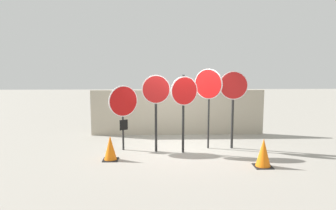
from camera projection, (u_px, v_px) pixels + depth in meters
name	position (u px, v px, depth m)	size (l,w,h in m)	color
ground_plane	(181.00, 149.00, 10.19)	(40.00, 40.00, 0.00)	gray
fence_back	(178.00, 112.00, 12.07)	(6.36, 0.12, 1.66)	#A89E89
stop_sign_0	(123.00, 105.00, 9.90)	(0.82, 0.51, 2.00)	black
stop_sign_1	(156.00, 97.00, 9.68)	(0.85, 0.18, 2.33)	black
stop_sign_2	(184.00, 97.00, 9.58)	(0.80, 0.35, 2.34)	black
stop_sign_3	(208.00, 89.00, 10.02)	(0.78, 0.55, 2.50)	black
stop_sign_4	(233.00, 93.00, 10.04)	(0.87, 0.19, 2.43)	black
traffic_cone_0	(263.00, 153.00, 8.51)	(0.47, 0.47, 0.75)	black
traffic_cone_1	(110.00, 148.00, 9.08)	(0.42, 0.42, 0.69)	black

